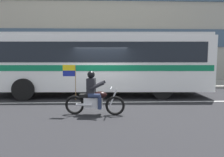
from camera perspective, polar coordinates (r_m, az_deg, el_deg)
The scene contains 7 objects.
ground_plane at distance 10.16m, azimuth -2.98°, elevation -5.77°, with size 60.00×60.00×0.00m, color black.
sidewalk_curb at distance 15.18m, azimuth -2.79°, elevation -1.59°, with size 28.00×3.80×0.15m, color gray.
lane_center_stripe at distance 9.57m, azimuth -3.01°, elevation -6.47°, with size 26.60×0.14×0.01m, color silver.
office_building_facade at distance 17.60m, azimuth -2.82°, elevation 15.89°, with size 28.00×0.89×10.20m.
transit_bus at distance 11.15m, azimuth -3.79°, elevation 5.02°, with size 11.41×3.00×3.22m.
motorcycle_with_rider at distance 7.44m, azimuth -4.95°, elevation -4.86°, with size 2.19×0.67×1.78m.
fire_hydrant at distance 14.14m, azimuth -11.94°, elevation -0.45°, with size 0.22×0.30×0.75m.
Camera 1 is at (0.11, -9.95, 2.06)m, focal length 33.61 mm.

